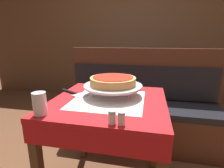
% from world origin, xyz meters
% --- Properties ---
extents(dining_table_front, '(0.73, 0.73, 0.73)m').
position_xyz_m(dining_table_front, '(0.00, 0.00, 0.63)').
color(dining_table_front, red).
rests_on(dining_table_front, ground_plane).
extents(dining_table_rear, '(0.83, 0.83, 0.73)m').
position_xyz_m(dining_table_rear, '(0.03, 1.59, 0.64)').
color(dining_table_rear, '#194799').
rests_on(dining_table_rear, ground_plane).
extents(booth_bench, '(1.62, 0.48, 1.01)m').
position_xyz_m(booth_bench, '(0.18, 0.72, 0.30)').
color(booth_bench, '#4C2819').
rests_on(booth_bench, ground_plane).
extents(back_wall_panel, '(6.00, 0.04, 2.40)m').
position_xyz_m(back_wall_panel, '(0.00, 2.16, 1.20)').
color(back_wall_panel, brown).
rests_on(back_wall_panel, ground_plane).
extents(pizza_pan_stand, '(0.40, 0.40, 0.08)m').
position_xyz_m(pizza_pan_stand, '(0.01, 0.08, 0.79)').
color(pizza_pan_stand, '#ADADB2').
rests_on(pizza_pan_stand, dining_table_front).
extents(deep_dish_pizza, '(0.31, 0.31, 0.06)m').
position_xyz_m(deep_dish_pizza, '(0.01, 0.08, 0.83)').
color(deep_dish_pizza, tan).
rests_on(deep_dish_pizza, pizza_pan_stand).
extents(pizza_server, '(0.25, 0.17, 0.01)m').
position_xyz_m(pizza_server, '(-0.27, 0.06, 0.73)').
color(pizza_server, '#BCBCC1').
rests_on(pizza_server, dining_table_front).
extents(water_glass_near, '(0.07, 0.07, 0.12)m').
position_xyz_m(water_glass_near, '(-0.29, -0.30, 0.79)').
color(water_glass_near, silver).
rests_on(water_glass_near, dining_table_front).
extents(salt_shaker, '(0.04, 0.04, 0.07)m').
position_xyz_m(salt_shaker, '(0.09, -0.32, 0.76)').
color(salt_shaker, silver).
rests_on(salt_shaker, dining_table_front).
extents(pepper_shaker, '(0.03, 0.03, 0.06)m').
position_xyz_m(pepper_shaker, '(0.14, -0.32, 0.76)').
color(pepper_shaker, silver).
rests_on(pepper_shaker, dining_table_front).
extents(napkin_holder, '(0.10, 0.05, 0.09)m').
position_xyz_m(napkin_holder, '(-0.12, 0.32, 0.77)').
color(napkin_holder, '#B2B2B7').
rests_on(napkin_holder, dining_table_front).
extents(condiment_caddy, '(0.11, 0.11, 0.17)m').
position_xyz_m(condiment_caddy, '(0.06, 1.53, 0.78)').
color(condiment_caddy, black).
rests_on(condiment_caddy, dining_table_rear).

